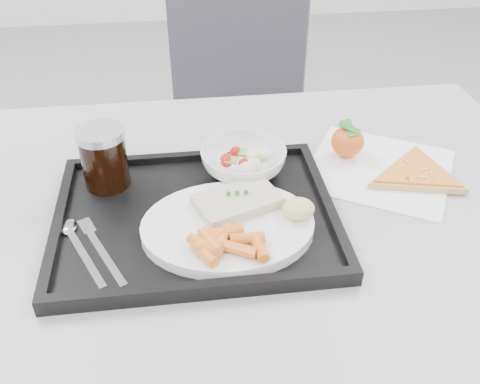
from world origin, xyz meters
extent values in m
cube|color=silver|center=(0.00, 0.30, 0.73)|extent=(1.20, 0.80, 0.03)
cylinder|color=#47474C|center=(-0.54, 0.64, 0.36)|extent=(0.04, 0.04, 0.72)
cylinder|color=#47474C|center=(0.54, 0.64, 0.36)|extent=(0.04, 0.04, 0.72)
cube|color=#3A3A42|center=(0.11, 0.91, 0.45)|extent=(0.55, 0.55, 0.04)
cube|color=#3A3A42|center=(0.11, 1.10, 0.70)|extent=(0.40, 0.19, 0.46)
cylinder|color=#47474C|center=(-0.07, 0.73, 0.21)|extent=(0.03, 0.03, 0.43)
cylinder|color=#47474C|center=(0.29, 0.73, 0.21)|extent=(0.03, 0.03, 0.43)
cylinder|color=#47474C|center=(-0.07, 1.09, 0.21)|extent=(0.03, 0.03, 0.43)
cylinder|color=#47474C|center=(0.29, 1.09, 0.21)|extent=(0.03, 0.03, 0.43)
cube|color=black|center=(-0.06, 0.25, 0.76)|extent=(0.45, 0.35, 0.01)
cube|color=black|center=(-0.06, 0.42, 0.77)|extent=(0.45, 0.02, 0.01)
cube|color=black|center=(-0.06, 0.09, 0.77)|extent=(0.45, 0.02, 0.01)
cube|color=black|center=(0.15, 0.25, 0.77)|extent=(0.02, 0.32, 0.01)
cube|color=black|center=(-0.28, 0.25, 0.77)|extent=(0.02, 0.32, 0.01)
cylinder|color=white|center=(-0.02, 0.21, 0.77)|extent=(0.27, 0.27, 0.02)
cube|color=beige|center=(0.00, 0.25, 0.79)|extent=(0.15, 0.12, 0.02)
sphere|color=#236B1C|center=(-0.01, 0.25, 0.81)|extent=(0.01, 0.01, 0.01)
sphere|color=#236B1C|center=(0.00, 0.25, 0.81)|extent=(0.01, 0.01, 0.01)
sphere|color=#236B1C|center=(0.02, 0.25, 0.81)|extent=(0.01, 0.01, 0.01)
ellipsoid|color=tan|center=(0.09, 0.21, 0.80)|extent=(0.05, 0.04, 0.03)
imported|color=white|center=(0.03, 0.37, 0.79)|extent=(0.15, 0.15, 0.05)
cylinder|color=black|center=(-0.21, 0.36, 0.81)|extent=(0.08, 0.08, 0.10)
cylinder|color=#A5A8AD|center=(-0.21, 0.36, 0.87)|extent=(0.08, 0.08, 0.01)
cube|color=silver|center=(-0.23, 0.17, 0.77)|extent=(0.08, 0.14, 0.00)
ellipsoid|color=silver|center=(-0.26, 0.24, 0.77)|extent=(0.04, 0.05, 0.01)
cube|color=silver|center=(-0.20, 0.17, 0.77)|extent=(0.08, 0.14, 0.00)
cube|color=silver|center=(-0.24, 0.24, 0.77)|extent=(0.03, 0.04, 0.00)
cube|color=white|center=(0.29, 0.36, 0.75)|extent=(0.34, 0.33, 0.00)
ellipsoid|color=orange|center=(0.24, 0.41, 0.79)|extent=(0.08, 0.08, 0.06)
cube|color=#236B1C|center=(0.24, 0.41, 0.81)|extent=(0.03, 0.04, 0.01)
cube|color=#236B1C|center=(0.24, 0.41, 0.81)|extent=(0.05, 0.04, 0.01)
cylinder|color=tan|center=(0.34, 0.33, 0.76)|extent=(0.25, 0.25, 0.01)
cylinder|color=#CB591D|center=(0.34, 0.33, 0.77)|extent=(0.22, 0.22, 0.00)
cube|color=#EABC47|center=(0.36, 0.31, 0.77)|extent=(0.01, 0.02, 0.00)
cube|color=#EABC47|center=(0.32, 0.34, 0.77)|extent=(0.02, 0.01, 0.00)
cube|color=#EABC47|center=(0.31, 0.30, 0.77)|extent=(0.01, 0.02, 0.00)
cube|color=#EABC47|center=(0.33, 0.35, 0.77)|extent=(0.01, 0.02, 0.00)
cube|color=#EABC47|center=(0.34, 0.30, 0.77)|extent=(0.02, 0.01, 0.00)
cube|color=#EABC47|center=(0.35, 0.32, 0.77)|extent=(0.02, 0.01, 0.00)
cube|color=#EABC47|center=(0.31, 0.30, 0.77)|extent=(0.00, 0.02, 0.00)
cylinder|color=orange|center=(-0.05, 0.15, 0.80)|extent=(0.04, 0.05, 0.02)
cylinder|color=orange|center=(-0.06, 0.14, 0.80)|extent=(0.05, 0.05, 0.02)
cylinder|color=orange|center=(-0.05, 0.15, 0.80)|extent=(0.05, 0.05, 0.02)
cylinder|color=orange|center=(-0.03, 0.16, 0.79)|extent=(0.04, 0.05, 0.02)
cylinder|color=orange|center=(-0.06, 0.13, 0.79)|extent=(0.04, 0.05, 0.02)
cylinder|color=orange|center=(-0.04, 0.15, 0.79)|extent=(0.02, 0.05, 0.02)
cylinder|color=orange|center=(0.01, 0.16, 0.79)|extent=(0.05, 0.02, 0.02)
cylinder|color=orange|center=(-0.02, 0.17, 0.80)|extent=(0.05, 0.02, 0.02)
cylinder|color=orange|center=(-0.01, 0.13, 0.79)|extent=(0.05, 0.04, 0.02)
cylinder|color=orange|center=(0.02, 0.13, 0.79)|extent=(0.02, 0.05, 0.02)
sphere|color=#B41411|center=(0.02, 0.38, 0.80)|extent=(0.02, 0.02, 0.02)
sphere|color=#B41411|center=(0.03, 0.34, 0.80)|extent=(0.02, 0.02, 0.02)
sphere|color=#B41411|center=(0.00, 0.36, 0.80)|extent=(0.02, 0.02, 0.02)
sphere|color=#B41411|center=(0.00, 0.35, 0.80)|extent=(0.02, 0.02, 0.02)
ellipsoid|color=silver|center=(0.03, 0.32, 0.80)|extent=(0.03, 0.03, 0.02)
ellipsoid|color=silver|center=(0.04, 0.36, 0.80)|extent=(0.03, 0.03, 0.02)
ellipsoid|color=silver|center=(0.07, 0.37, 0.80)|extent=(0.03, 0.03, 0.02)
ellipsoid|color=silver|center=(0.04, 0.34, 0.80)|extent=(0.03, 0.03, 0.02)
cube|color=olive|center=(0.03, 0.37, 0.80)|extent=(0.03, 0.03, 0.00)
cube|color=olive|center=(0.05, 0.35, 0.80)|extent=(0.03, 0.03, 0.00)
cube|color=olive|center=(0.01, 0.35, 0.80)|extent=(0.03, 0.03, 0.00)
camera|label=1|loc=(-0.08, -0.43, 1.31)|focal=40.00mm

